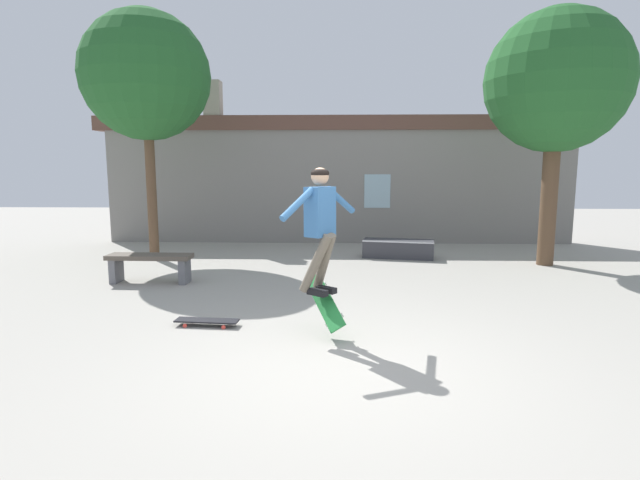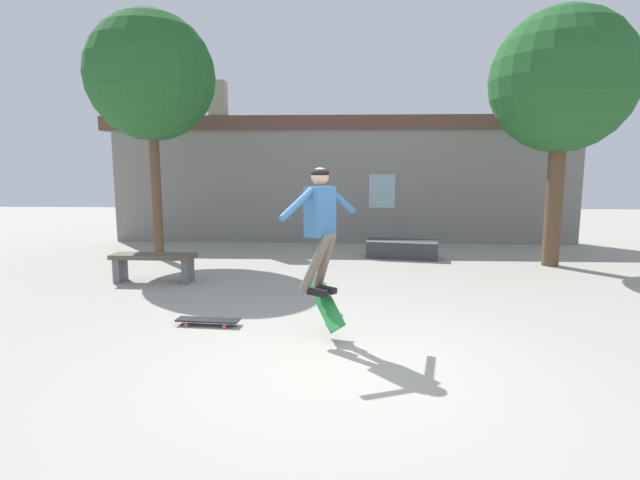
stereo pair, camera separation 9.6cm
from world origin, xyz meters
name	(u,v)px [view 2 (the right image)]	position (x,y,z in m)	size (l,w,h in m)	color
ground_plane	(339,365)	(0.00, 0.00, 0.00)	(40.00, 40.00, 0.00)	#A39E93
building_backdrop	(342,177)	(-0.03, 8.68, 1.79)	(13.25, 0.52, 4.35)	gray
tree_right	(562,82)	(4.41, 5.59, 3.76)	(2.87, 2.87, 5.23)	brown
tree_left	(151,77)	(-4.21, 6.07, 4.02)	(2.78, 2.78, 5.42)	brown
park_bench	(154,262)	(-3.40, 3.66, 0.37)	(1.51, 0.46, 0.52)	brown
skate_ledge	(402,249)	(1.38, 6.31, 0.21)	(1.67, 0.86, 0.41)	#38383D
skater	(320,219)	(-0.24, 0.84, 1.47)	(0.87, 1.11, 1.51)	teal
skateboard_flipping	(325,302)	(-0.19, 0.90, 0.43)	(0.53, 0.67, 0.59)	#237F38
skateboard_resting	(208,320)	(-1.75, 1.25, 0.07)	(0.85, 0.28, 0.08)	black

